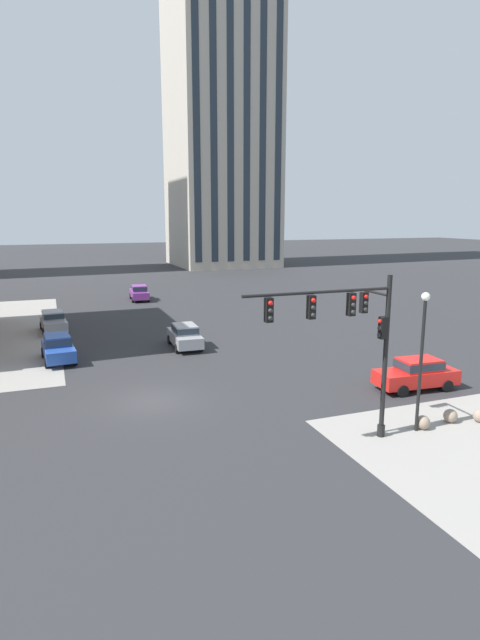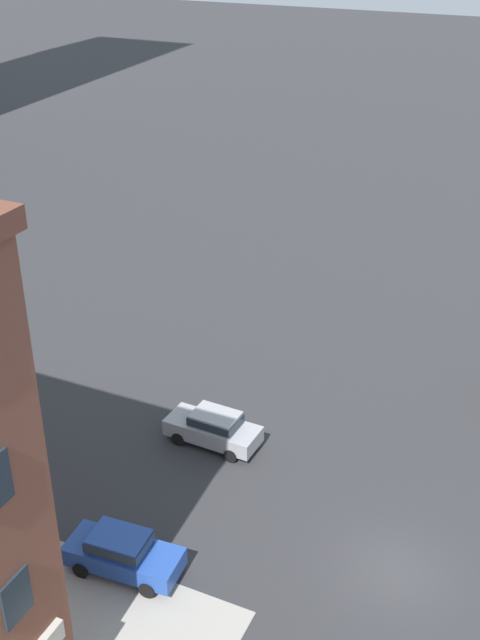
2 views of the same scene
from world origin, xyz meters
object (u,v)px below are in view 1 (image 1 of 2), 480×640
(bollard_sphere_curb_a, at_px, (423,422))
(car_main_southbound_near, at_px, (185,335))
(street_lamp_corner_near, at_px, (422,347))
(car_main_northbound_near, at_px, (139,292))
(car_main_northbound_far, at_px, (53,321))
(bollard_sphere_curb_c, at_px, (480,416))
(car_cross_eastbound, at_px, (58,347))
(traffic_signal_main, at_px, (355,331))
(bollard_sphere_curb_b, at_px, (450,416))
(car_main_southbound_far, at_px, (417,373))

(bollard_sphere_curb_a, xyz_separation_m, car_main_southbound_near, (-6.17, 17.33, 0.61))
(bollard_sphere_curb_a, height_order, street_lamp_corner_near, street_lamp_corner_near)
(car_main_northbound_near, bearing_deg, car_main_northbound_far, -124.38)
(bollard_sphere_curb_c, bearing_deg, car_cross_eastbound, 135.54)
(bollard_sphere_curb_c, distance_m, street_lamp_corner_near, 4.77)
(street_lamp_corner_near, bearing_deg, traffic_signal_main, 175.70)
(car_main_southbound_near, height_order, car_cross_eastbound, same)
(traffic_signal_main, distance_m, car_main_northbound_near, 39.31)
(bollard_sphere_curb_b, relative_size, bollard_sphere_curb_c, 1.00)
(bollard_sphere_curb_a, bearing_deg, car_main_northbound_near, 98.23)
(car_main_northbound_near, height_order, car_main_southbound_far, same)
(bollard_sphere_curb_b, height_order, car_main_northbound_far, car_main_northbound_far)
(bollard_sphere_curb_a, height_order, bollard_sphere_curb_b, same)
(traffic_signal_main, xyz_separation_m, bollard_sphere_curb_b, (5.22, -0.03, -4.32))
(bollard_sphere_curb_a, distance_m, street_lamp_corner_near, 3.45)
(bollard_sphere_curb_b, height_order, street_lamp_corner_near, street_lamp_corner_near)
(bollard_sphere_curb_a, height_order, car_main_southbound_far, car_main_southbound_far)
(car_main_southbound_near, xyz_separation_m, car_cross_eastbound, (-8.44, -0.40, 0.00))
(street_lamp_corner_near, height_order, car_main_southbound_far, street_lamp_corner_near)
(street_lamp_corner_near, distance_m, car_main_southbound_far, 6.35)
(street_lamp_corner_near, distance_m, car_main_northbound_far, 29.86)
(street_lamp_corner_near, distance_m, car_cross_eastbound, 22.32)
(car_main_southbound_far, bearing_deg, bollard_sphere_curb_a, -126.36)
(traffic_signal_main, xyz_separation_m, bollard_sphere_curb_a, (3.56, -0.20, -4.32))
(bollard_sphere_curb_a, relative_size, bollard_sphere_curb_b, 1.00)
(bollard_sphere_curb_b, bearing_deg, car_main_southbound_near, 114.56)
(car_main_southbound_near, distance_m, car_main_southbound_far, 16.00)
(car_main_northbound_near, relative_size, car_cross_eastbound, 1.00)
(traffic_signal_main, xyz_separation_m, car_main_northbound_near, (-2.12, 39.08, -3.71))
(car_main_northbound_far, height_order, car_main_southbound_far, same)
(traffic_signal_main, height_order, car_main_southbound_far, traffic_signal_main)
(street_lamp_corner_near, relative_size, car_cross_eastbound, 1.34)
(car_main_northbound_near, bearing_deg, bollard_sphere_curb_b, -79.36)
(car_main_northbound_far, distance_m, car_cross_eastbound, 9.05)
(bollard_sphere_curb_c, relative_size, car_main_southbound_near, 0.14)
(bollard_sphere_curb_a, xyz_separation_m, car_main_northbound_near, (-5.68, 39.28, 0.61))
(car_main_northbound_near, bearing_deg, bollard_sphere_curb_c, -77.73)
(bollard_sphere_curb_a, distance_m, bollard_sphere_curb_b, 1.68)
(car_main_northbound_near, relative_size, car_main_northbound_far, 0.99)
(bollard_sphere_curb_c, xyz_separation_m, car_main_northbound_near, (-8.61, 39.57, 0.61))
(car_main_southbound_far, bearing_deg, bollard_sphere_curb_b, -110.27)
(bollard_sphere_curb_b, distance_m, car_main_southbound_near, 18.87)
(bollard_sphere_curb_c, relative_size, car_main_northbound_far, 0.14)
(bollard_sphere_curb_b, bearing_deg, bollard_sphere_curb_c, -19.95)
(bollard_sphere_curb_c, distance_m, car_main_southbound_near, 19.83)
(traffic_signal_main, relative_size, car_main_southbound_near, 1.53)
(car_cross_eastbound, bearing_deg, car_main_southbound_near, 2.71)
(car_main_southbound_near, bearing_deg, car_main_northbound_near, 88.71)
(car_cross_eastbound, bearing_deg, car_main_northbound_near, 68.22)
(car_main_northbound_near, height_order, car_cross_eastbound, same)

